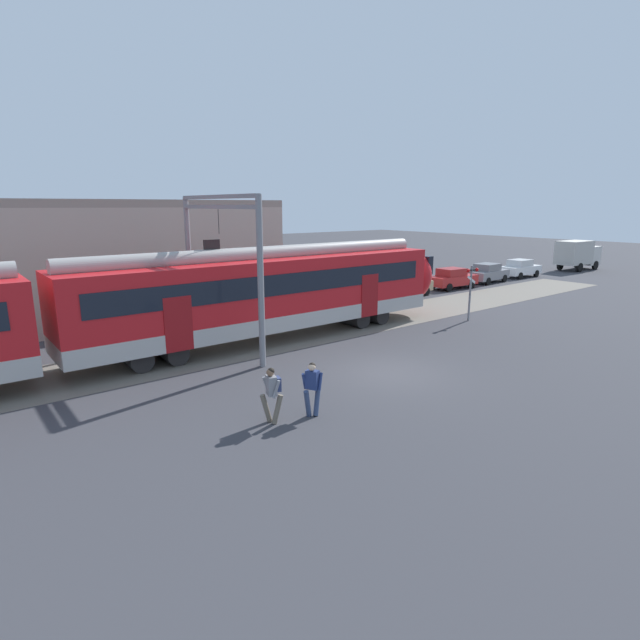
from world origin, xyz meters
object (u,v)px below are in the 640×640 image
(pedestrian_grey, at_px, (272,390))
(crossing_signal, at_px, (471,284))
(parked_car_grey, at_px, (488,273))
(pedestrian_navy, at_px, (313,384))
(parked_car_red, at_px, (452,278))
(commuter_train, at_px, (64,317))
(parked_car_white, at_px, (520,268))
(parked_car_tan, at_px, (406,285))
(box_truck, at_px, (578,254))

(pedestrian_grey, height_order, crossing_signal, crossing_signal)
(parked_car_grey, xyz_separation_m, crossing_signal, (-12.81, -7.40, 1.23))
(pedestrian_navy, bearing_deg, parked_car_red, 28.25)
(commuter_train, distance_m, parked_car_white, 37.11)
(commuter_train, height_order, parked_car_white, commuter_train)
(parked_car_white, bearing_deg, parked_car_tan, -179.07)
(parked_car_tan, bearing_deg, parked_car_red, 0.77)
(pedestrian_navy, distance_m, box_truck, 42.49)
(parked_car_red, bearing_deg, parked_car_grey, 1.64)
(crossing_signal, bearing_deg, parked_car_grey, 29.99)
(pedestrian_grey, height_order, parked_car_grey, pedestrian_grey)
(pedestrian_grey, bearing_deg, commuter_train, 115.18)
(parked_car_white, height_order, crossing_signal, crossing_signal)
(crossing_signal, bearing_deg, parked_car_white, 22.73)
(crossing_signal, bearing_deg, commuter_train, 169.98)
(pedestrian_grey, distance_m, parked_car_grey, 30.64)
(parked_car_red, distance_m, crossing_signal, 10.91)
(parked_car_tan, relative_size, parked_car_red, 1.00)
(pedestrian_navy, relative_size, box_truck, 0.31)
(pedestrian_navy, height_order, parked_car_grey, pedestrian_navy)
(commuter_train, height_order, parked_car_red, commuter_train)
(box_truck, bearing_deg, parked_car_white, 175.72)
(commuter_train, relative_size, parked_car_grey, 9.33)
(parked_car_red, bearing_deg, parked_car_white, 1.01)
(pedestrian_navy, xyz_separation_m, parked_car_grey, (27.08, 12.13, -0.21))
(commuter_train, relative_size, box_truck, 7.15)
(pedestrian_grey, xyz_separation_m, parked_car_white, (33.20, 11.84, -0.21))
(commuter_train, height_order, parked_car_grey, commuter_train)
(box_truck, distance_m, crossing_signal, 27.49)
(parked_car_tan, bearing_deg, commuter_train, -170.18)
(parked_car_grey, relative_size, crossing_signal, 1.36)
(box_truck, xyz_separation_m, crossing_signal, (-26.64, -6.76, 0.44))
(parked_car_red, relative_size, crossing_signal, 1.36)
(pedestrian_grey, height_order, parked_car_tan, pedestrian_grey)
(parked_car_white, height_order, box_truck, box_truck)
(parked_car_red, xyz_separation_m, box_truck, (18.59, -0.49, 0.79))
(parked_car_grey, distance_m, parked_car_white, 4.92)
(commuter_train, height_order, crossing_signal, commuter_train)
(commuter_train, height_order, pedestrian_grey, commuter_train)
(commuter_train, distance_m, parked_car_tan, 22.39)
(parked_car_tan, bearing_deg, parked_car_white, 0.93)
(commuter_train, height_order, pedestrian_navy, commuter_train)
(commuter_train, relative_size, pedestrian_navy, 22.83)
(pedestrian_grey, bearing_deg, box_truck, 14.86)
(pedestrian_navy, height_order, crossing_signal, crossing_signal)
(pedestrian_grey, distance_m, parked_car_tan, 21.71)
(parked_car_white, bearing_deg, pedestrian_navy, -159.19)
(pedestrian_navy, bearing_deg, box_truck, 15.70)
(pedestrian_navy, bearing_deg, parked_car_tan, 34.80)
(pedestrian_grey, height_order, parked_car_red, pedestrian_grey)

